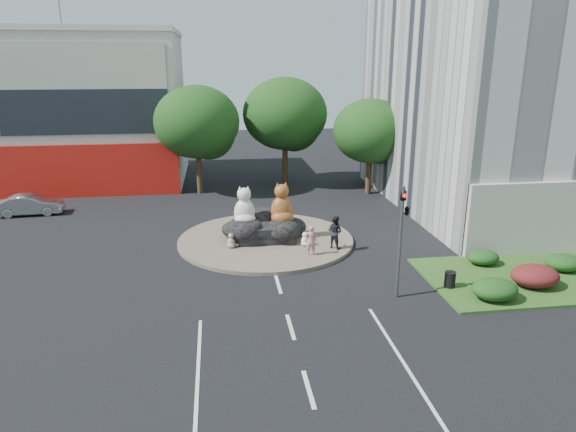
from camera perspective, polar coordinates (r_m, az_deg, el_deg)
name	(u,v)px	position (r m, az deg, el deg)	size (l,w,h in m)	color
ground	(291,327)	(20.48, 0.29, -12.24)	(120.00, 120.00, 0.00)	black
roundabout_island	(266,240)	(29.52, -2.49, -2.66)	(10.00, 10.00, 0.20)	brown
rock_plinth	(266,231)	(29.34, -2.50, -1.64)	(3.20, 2.60, 0.90)	black
shophouse_block	(27,108)	(48.31, -27.04, 10.60)	(25.20, 12.30, 17.40)	silver
grass_verge	(531,278)	(27.19, 25.34, -6.20)	(10.00, 6.00, 0.12)	#204517
tree_left	(198,126)	(40.07, -9.98, 9.87)	(6.46, 6.46, 8.27)	#382314
tree_mid	(286,117)	(42.38, -0.26, 10.91)	(6.84, 6.84, 8.76)	#382314
tree_right	(371,134)	(39.88, 9.22, 8.98)	(5.70, 5.70, 7.30)	#382314
hedge_near_green	(495,289)	(23.92, 21.98, -7.56)	(2.00, 1.60, 0.90)	#133D14
hedge_red	(535,276)	(25.96, 25.75, -6.00)	(2.20, 1.76, 0.99)	#4D1417
hedge_mid_green	(564,262)	(28.52, 28.31, -4.56)	(1.80, 1.44, 0.81)	#133D14
hedge_back_green	(483,257)	(27.70, 20.86, -4.30)	(1.60, 1.28, 0.72)	#133D14
traffic_light	(404,218)	(22.08, 12.75, -0.25)	(0.44, 1.24, 5.00)	#595B60
street_lamp	(502,164)	(30.45, 22.68, 5.34)	(2.34, 0.22, 8.06)	#595B60
cat_white	(244,206)	(28.67, -4.88, 1.16)	(1.36, 1.18, 2.26)	silver
cat_tabby	(282,203)	(28.85, -0.71, 1.47)	(1.44, 1.25, 2.40)	orange
kitten_calico	(231,240)	(28.06, -6.34, -2.69)	(0.50, 0.43, 0.83)	beige
kitten_white	(305,238)	(28.18, 1.89, -2.51)	(0.49, 0.43, 0.82)	white
pedestrian_pink	(311,240)	(26.76, 2.56, -2.72)	(0.58, 0.38, 1.60)	#BF7B81
pedestrian_dark	(335,232)	(27.81, 5.23, -1.76)	(0.88, 0.69, 1.82)	black
parked_car	(30,205)	(38.56, -26.74, 1.12)	(1.45, 4.16, 1.37)	#989A9F
litter_bin	(450,279)	(24.50, 17.55, -6.73)	(0.50, 0.50, 0.72)	black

